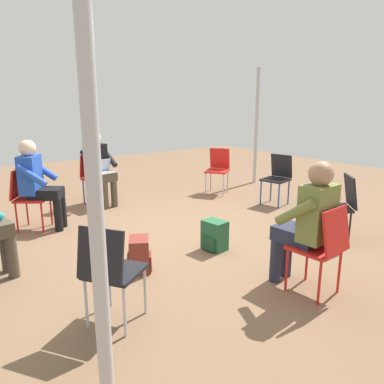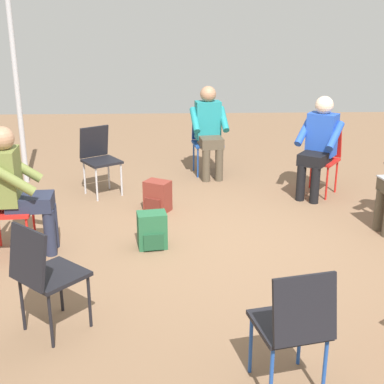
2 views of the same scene
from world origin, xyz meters
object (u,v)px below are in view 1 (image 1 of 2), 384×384
Objects in this scene: chair_south at (323,244)px; person_in_blue at (38,180)px; chair_north at (94,175)px; chair_east at (278,176)px; chair_southeast at (340,203)px; person_with_laptop at (99,165)px; person_in_olive at (308,219)px; chair_southwest at (110,268)px; backpack_by_empty_chair at (139,257)px; backpack_near_laptop_user at (215,237)px; chair_northwest at (27,194)px; chair_northeast at (218,167)px.

person_in_blue is (-1.55, 3.39, 0.20)m from chair_south.
chair_east is at bearing 132.61° from chair_north.
chair_southeast is 3.79m from person_with_laptop.
person_with_laptop is 3.91m from person_in_olive.
chair_southwest is 1.04m from backpack_by_empty_chair.
person_in_blue reaches higher than backpack_near_laptop_user.
chair_south reaches higher than backpack_by_empty_chair.
person_in_olive is at bearing 85.74° from person_with_laptop.
person_with_laptop is (1.29, 0.57, 0.20)m from chair_northwest.
backpack_by_empty_chair is at bearing 48.67° from person_in_blue.
chair_northeast and chair_southwest have the same top height.
chair_north is 1.00× the size of chair_south.
chair_northeast and chair_south have the same top height.
chair_north is 1.42m from person_in_blue.
chair_north is at bearing 68.73° from chair_southeast.
chair_southeast and chair_south have the same top height.
chair_southeast reaches higher than backpack_by_empty_chair.
backpack_near_laptop_user is (0.33, -2.83, -0.34)m from chair_north.
backpack_by_empty_chair is (0.46, -1.96, -0.54)m from person_in_blue.
chair_northwest and chair_southeast have the same top height.
person_in_olive is (-1.37, -0.53, 0.20)m from chair_southeast.
chair_north is 4.08m from person_in_olive.
chair_southeast is at bearing 16.77° from person_in_olive.
chair_northwest is 3.72m from person_in_olive.
chair_northwest is at bearing 55.58° from chair_northeast.
chair_north is at bearing 161.90° from person_in_blue.
chair_northeast is 2.36× the size of backpack_by_empty_chair.
chair_north is at bearing 37.25° from chair_northeast.
chair_east and chair_north have the same top height.
chair_north is 4.24m from chair_south.
backpack_near_laptop_user is at bearing 89.16° from chair_south.
chair_southwest is 0.69× the size of person_with_laptop.
person_with_laptop is (-1.75, 3.36, 0.20)m from chair_southeast.
backpack_near_laptop_user is at bearing 100.66° from chair_east.
backpack_by_empty_chair is at bearing 93.31° from chair_east.
person_with_laptop is at bearing 155.37° from person_in_blue.
person_in_blue reaches higher than chair_northeast.
chair_east is at bearing 23.05° from backpack_near_laptop_user.
chair_east and chair_southeast have the same top height.
chair_northeast is at bearing 126.17° from chair_northwest.
chair_north reaches higher than backpack_by_empty_chair.
person_in_blue is at bearing 126.25° from backpack_near_laptop_user.
person_in_blue is at bearing 60.99° from chair_east.
person_in_olive is (0.41, -4.06, 0.20)m from chair_north.
chair_northeast is at bearing 48.93° from backpack_near_laptop_user.
chair_south is (-1.77, -3.53, 0.00)m from chair_northeast.
chair_northeast is 1.25m from chair_east.
chair_north is 3.95m from chair_southeast.
chair_south is at bearing 60.09° from person_in_blue.
person_in_olive reaches higher than chair_southwest.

